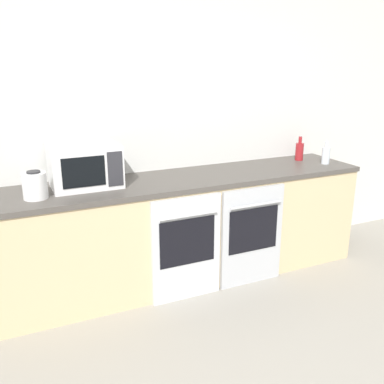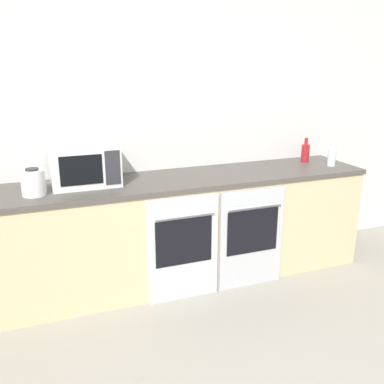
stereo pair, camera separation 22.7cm
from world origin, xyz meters
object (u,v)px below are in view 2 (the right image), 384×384
Objects in this scene: kettle at (33,182)px; bottle_clear at (332,157)px; oven_left at (183,248)px; bottle_red at (305,152)px; microwave at (84,164)px; oven_right at (251,237)px.

bottle_clear is at bearing -0.22° from kettle.
oven_left is 3.71× the size of bottle_red.
bottle_clear is (2.14, -0.17, -0.08)m from microwave.
microwave is at bearing 161.86° from oven_right.
kettle is at bearing 171.29° from oven_right.
oven_left is at bearing -171.04° from bottle_clear.
microwave is (-0.64, 0.40, 0.62)m from oven_left.
oven_left is at bearing 180.00° from oven_right.
oven_right is (0.58, 0.00, 0.00)m from oven_left.
bottle_red is at bearing 120.45° from bottle_clear.
kettle is (-0.37, -0.16, -0.07)m from microwave.
oven_right is at bearing -18.14° from microwave.
oven_right is 1.09m from bottle_clear.
oven_right is at bearing -165.49° from bottle_clear.
bottle_clear is at bearing 14.51° from oven_right.
oven_right is 3.71× the size of bottle_red.
microwave is (-1.23, 0.40, 0.62)m from oven_right.
microwave is 2.01m from bottle_red.
bottle_clear reaches higher than oven_left.
oven_right is at bearing 0.00° from oven_left.
bottle_red is (0.78, 0.45, 0.55)m from oven_right.
microwave is 2.22× the size of bottle_red.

